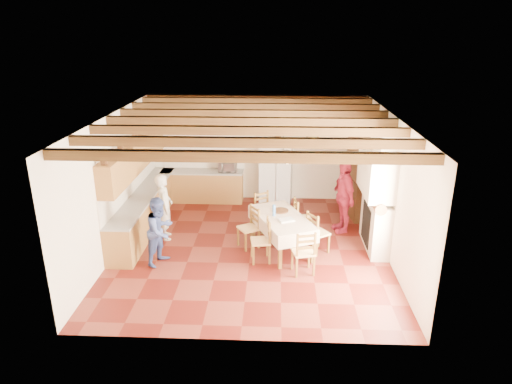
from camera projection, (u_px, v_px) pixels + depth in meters
floor at (251, 248)px, 10.39m from camera, size 6.00×6.50×0.02m
ceiling at (251, 117)px, 9.36m from camera, size 6.00×6.50×0.02m
wall_back at (257, 148)px, 12.94m from camera, size 6.00×0.02×3.00m
wall_front at (239, 258)px, 6.82m from camera, size 6.00×0.02×3.00m
wall_left at (114, 184)px, 10.00m from camera, size 0.02×6.50×3.00m
wall_right at (391, 188)px, 9.75m from camera, size 0.02×6.50×3.00m
ceiling_beams at (251, 121)px, 9.39m from camera, size 6.00×6.30×0.16m
lower_cabinets_left at (145, 211)px, 11.34m from camera, size 0.60×4.30×0.86m
lower_cabinets_back at (203, 186)px, 13.08m from camera, size 2.30×0.60×0.86m
countertop_left at (144, 194)px, 11.19m from camera, size 0.62×4.30×0.04m
countertop_back at (202, 171)px, 12.92m from camera, size 2.34×0.62×0.04m
backsplash_left at (131, 181)px, 11.09m from camera, size 0.03×4.30×0.60m
backsplash_back at (203, 158)px, 13.08m from camera, size 2.30×0.03×0.60m
upper_cabinets at (135, 156)px, 10.86m from camera, size 0.35×4.20×0.70m
fireplace at (375, 189)px, 9.99m from camera, size 0.56×1.60×2.80m
wall_picture at (312, 137)px, 12.72m from camera, size 0.34×0.03×0.42m
refrigerator at (276, 173)px, 12.78m from camera, size 0.94×0.81×1.74m
hutch at (361, 173)px, 11.84m from camera, size 0.68×1.33×2.31m
dining_table at (282, 220)px, 10.10m from camera, size 1.56×2.03×0.79m
chandelier at (283, 153)px, 9.58m from camera, size 0.47×0.47×0.03m
chair_left_near at (261, 240)px, 9.67m from camera, size 0.46×0.47×0.96m
chair_left_far at (248, 227)px, 10.29m from camera, size 0.56×0.57×0.96m
chair_right_near at (318, 232)px, 10.06m from camera, size 0.57×0.57×0.96m
chair_right_far at (303, 218)px, 10.80m from camera, size 0.47×0.49×0.96m
chair_end_near at (303, 251)px, 9.20m from camera, size 0.50×0.49×0.96m
chair_end_far at (265, 212)px, 11.14m from camera, size 0.57×0.56×0.96m
person_man at (164, 207)px, 10.64m from camera, size 0.52×0.66×1.58m
person_woman_blue at (160, 231)px, 9.52m from camera, size 0.80×0.88×1.47m
person_woman_red at (343, 197)px, 10.99m from camera, size 0.68×1.11×1.77m
microwave at (227, 166)px, 12.84m from camera, size 0.51×0.34×0.28m
fridge_vase at (278, 138)px, 12.43m from camera, size 0.35×0.35×0.30m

